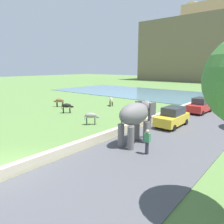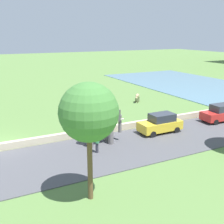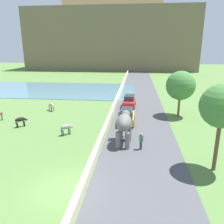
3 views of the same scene
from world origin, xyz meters
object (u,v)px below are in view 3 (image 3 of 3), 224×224
at_px(person_beside_elephant, 141,141).
at_px(cow_black, 21,120).
at_px(car_red, 129,101).
at_px(elephant, 124,124).
at_px(cow_grey, 66,127).
at_px(car_yellow, 127,116).
at_px(cow_tan, 51,105).

relative_size(person_beside_elephant, cow_black, 1.33).
bearing_deg(cow_black, car_red, 40.02).
bearing_deg(cow_black, elephant, -15.93).
bearing_deg(cow_black, cow_grey, -16.92).
xyz_separation_m(car_yellow, cow_grey, (-6.08, -4.29, -0.06)).
xyz_separation_m(cow_tan, cow_grey, (4.91, -8.67, 0.00)).
height_order(person_beside_elephant, cow_tan, person_beside_elephant).
bearing_deg(cow_black, cow_tan, 81.81).
height_order(car_red, car_yellow, same).
height_order(cow_tan, cow_black, same).
bearing_deg(car_red, elephant, -89.96).
bearing_deg(cow_tan, cow_grey, -60.45).
bearing_deg(car_yellow, cow_black, -168.24).
height_order(cow_tan, cow_grey, same).
distance_m(person_beside_elephant, car_red, 14.68).
height_order(elephant, cow_tan, elephant).
distance_m(cow_tan, cow_grey, 9.97).
bearing_deg(elephant, car_yellow, 90.12).
distance_m(car_red, cow_black, 15.66).
relative_size(car_yellow, cow_black, 3.27).
relative_size(elephant, cow_black, 2.86).
xyz_separation_m(person_beside_elephant, cow_black, (-13.56, 4.53, -0.04)).
relative_size(person_beside_elephant, car_red, 0.40).
relative_size(car_red, cow_black, 3.32).
distance_m(car_yellow, cow_black, 12.24).
height_order(elephant, cow_grey, elephant).
bearing_deg(person_beside_elephant, cow_black, 161.54).
bearing_deg(elephant, cow_grey, 165.04).
distance_m(car_red, cow_tan, 11.45).
relative_size(car_red, car_yellow, 1.02).
height_order(elephant, car_red, elephant).
bearing_deg(cow_grey, car_red, 62.84).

